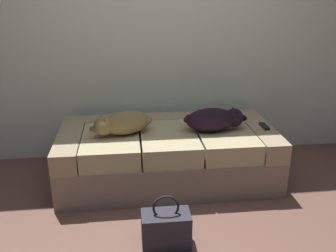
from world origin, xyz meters
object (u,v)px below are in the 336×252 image
couch (167,154)px  handbag (166,229)px  tv_remote (264,126)px  dog_tan (122,123)px  dog_dark (215,119)px

couch → handbag: couch is taller
couch → handbag: bearing=-97.1°
handbag → tv_remote: bearing=42.1°
dog_tan → dog_dark: dog_dark is taller
tv_remote → dog_dark: bearing=-178.4°
dog_tan → tv_remote: (1.22, 0.01, -0.08)m
dog_tan → dog_dark: 0.77m
dog_tan → couch: bearing=9.5°
dog_tan → tv_remote: size_ratio=3.57×
couch → dog_dark: 0.52m
handbag → dog_tan: bearing=107.4°
dog_tan → dog_dark: (0.77, -0.00, 0.00)m
couch → dog_dark: bearing=-9.7°
dog_dark → dog_tan: bearing=179.7°
tv_remote → dog_tan: bearing=179.9°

